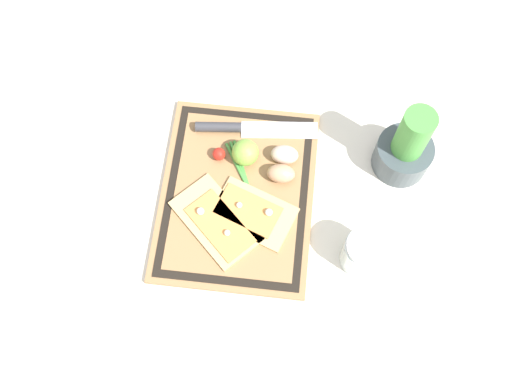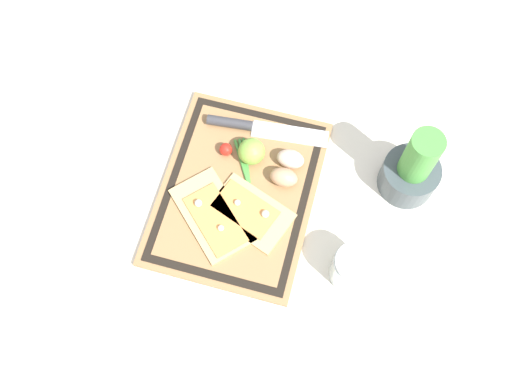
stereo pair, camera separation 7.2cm
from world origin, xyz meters
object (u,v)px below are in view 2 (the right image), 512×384
egg_pink (290,159)px  egg_brown (284,177)px  pizza_slice_far (249,212)px  herb_pot (412,170)px  knife (247,126)px  cherry_tomato_red (226,149)px  pizza_slice_near (213,216)px  sauce_jar (353,269)px  lime (252,151)px

egg_pink → egg_brown: bearing=-4.3°
pizza_slice_far → herb_pot: (-0.16, 0.30, 0.05)m
knife → cherry_tomato_red: cherry_tomato_red is taller
pizza_slice_near → pizza_slice_far: 0.08m
sauce_jar → egg_pink: bearing=-138.7°
cherry_tomato_red → herb_pot: herb_pot is taller
pizza_slice_near → egg_brown: 0.17m
egg_pink → lime: lime is taller
egg_pink → sauce_jar: 0.27m
knife → herb_pot: size_ratio=1.36×
herb_pot → lime: bearing=-84.3°
egg_brown → egg_pink: size_ratio=1.00×
pizza_slice_near → egg_brown: bearing=133.8°
pizza_slice_near → cherry_tomato_red: bearing=-174.3°
pizza_slice_far → pizza_slice_near: bearing=-68.5°
pizza_slice_near → herb_pot: 0.42m
pizza_slice_far → knife: (-0.19, -0.06, 0.00)m
pizza_slice_far → sauce_jar: sauce_jar is taller
knife → egg_pink: (0.06, 0.11, 0.01)m
egg_pink → cherry_tomato_red: bearing=-85.5°
knife → sauce_jar: sauce_jar is taller
cherry_tomato_red → herb_pot: (-0.04, 0.39, 0.04)m
pizza_slice_far → egg_brown: egg_brown is taller
egg_brown → cherry_tomato_red: 0.14m
sauce_jar → pizza_slice_far: bearing=-106.3°
cherry_tomato_red → sauce_jar: sauce_jar is taller
pizza_slice_near → herb_pot: size_ratio=1.06×
knife → egg_brown: egg_brown is taller
sauce_jar → cherry_tomato_red: bearing=-120.9°
pizza_slice_far → lime: lime is taller
pizza_slice_near → knife: (-0.22, 0.01, 0.00)m
cherry_tomato_red → sauce_jar: 0.37m
egg_brown → knife: bearing=-133.8°
egg_brown → egg_pink: (-0.04, 0.00, 0.00)m
lime → sauce_jar: 0.32m
pizza_slice_near → herb_pot: herb_pot is taller
knife → sauce_jar: size_ratio=2.97×
lime → knife: bearing=-157.4°
pizza_slice_far → egg_brown: 0.10m
pizza_slice_far → knife: size_ratio=0.71×
pizza_slice_far → lime: (-0.12, -0.03, 0.02)m
pizza_slice_near → egg_pink: (-0.16, 0.12, 0.01)m
egg_brown → herb_pot: bearing=105.4°
cherry_tomato_red → herb_pot: size_ratio=0.14×
egg_pink → cherry_tomato_red: egg_pink is taller
pizza_slice_near → cherry_tomato_red: size_ratio=7.47×
egg_brown → lime: 0.09m
egg_pink → knife: bearing=-117.9°
lime → egg_pink: bearing=95.7°
lime → cherry_tomato_red: lime is taller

